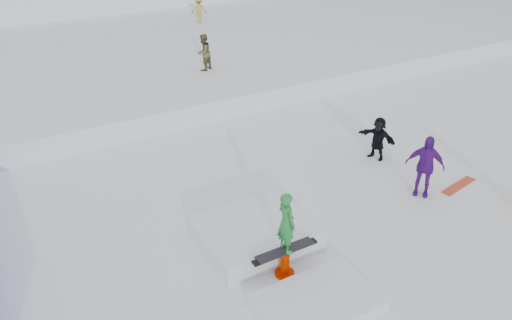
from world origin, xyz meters
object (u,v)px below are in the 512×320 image
spectator_dark (378,138)px  jib_rail_feature (271,249)px  walker_olive (204,52)px  spectator_purple (425,166)px  walker_ygreen (199,10)px

spectator_dark → jib_rail_feature: (-5.51, -2.56, -0.39)m
walker_olive → spectator_purple: size_ratio=0.85×
jib_rail_feature → spectator_purple: bearing=3.5°
walker_olive → spectator_dark: 8.80m
walker_ygreen → jib_rail_feature: bearing=86.8°
spectator_purple → jib_rail_feature: size_ratio=0.41×
walker_olive → spectator_purple: walker_olive is taller
spectator_purple → walker_olive: bearing=149.6°
walker_olive → jib_rail_feature: 11.71m
spectator_dark → jib_rail_feature: size_ratio=0.31×
walker_olive → jib_rail_feature: (-3.55, -11.09, -1.26)m
walker_olive → spectator_dark: walker_olive is taller
spectator_purple → spectator_dark: 2.29m
walker_olive → jib_rail_feature: walker_olive is taller
spectator_dark → jib_rail_feature: 6.09m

